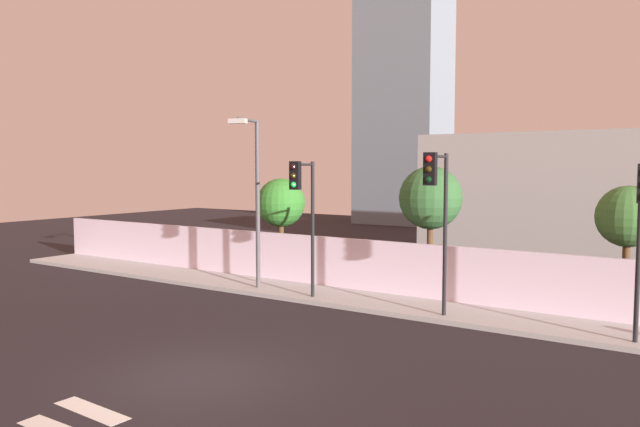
# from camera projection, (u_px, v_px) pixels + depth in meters

# --- Properties ---
(ground_plane) EXTENTS (80.00, 80.00, 0.00)m
(ground_plane) POSITION_uv_depth(u_px,v_px,m) (197.00, 377.00, 13.03)
(ground_plane) COLOR black
(sidewalk) EXTENTS (36.00, 2.40, 0.15)m
(sidewalk) POSITION_uv_depth(u_px,v_px,m) (377.00, 303.00, 19.84)
(sidewalk) COLOR #ADADAD
(sidewalk) RESTS_ON ground
(perimeter_wall) EXTENTS (36.00, 0.18, 1.80)m
(perimeter_wall) POSITION_uv_depth(u_px,v_px,m) (395.00, 268.00, 20.84)
(perimeter_wall) COLOR silver
(perimeter_wall) RESTS_ON sidewalk
(traffic_light_center) EXTENTS (0.36, 1.38, 4.55)m
(traffic_light_center) POSITION_uv_depth(u_px,v_px,m) (303.00, 199.00, 19.67)
(traffic_light_center) COLOR black
(traffic_light_center) RESTS_ON sidewalk
(traffic_light_right) EXTENTS (0.35, 1.54, 4.76)m
(traffic_light_right) POSITION_uv_depth(u_px,v_px,m) (437.00, 199.00, 17.03)
(traffic_light_right) COLOR black
(traffic_light_right) RESTS_ON sidewalk
(street_lamp_curbside) EXTENTS (0.88, 1.87, 6.03)m
(street_lamp_curbside) POSITION_uv_depth(u_px,v_px,m) (255.00, 188.00, 21.49)
(street_lamp_curbside) COLOR #4C4C51
(street_lamp_curbside) RESTS_ON sidewalk
(roadside_tree_leftmost) EXTENTS (1.99, 1.99, 4.06)m
(roadside_tree_leftmost) POSITION_uv_depth(u_px,v_px,m) (281.00, 203.00, 24.79)
(roadside_tree_leftmost) COLOR brown
(roadside_tree_leftmost) RESTS_ON ground
(roadside_tree_midleft) EXTENTS (2.21, 2.21, 4.55)m
(roadside_tree_midleft) POSITION_uv_depth(u_px,v_px,m) (431.00, 199.00, 21.15)
(roadside_tree_midleft) COLOR brown
(roadside_tree_midleft) RESTS_ON ground
(roadside_tree_midright) EXTENTS (1.81, 1.81, 3.97)m
(roadside_tree_midright) POSITION_uv_depth(u_px,v_px,m) (628.00, 218.00, 17.77)
(roadside_tree_midright) COLOR brown
(roadside_tree_midright) RESTS_ON ground
(low_building_distant) EXTENTS (14.74, 6.00, 6.22)m
(low_building_distant) POSITION_uv_depth(u_px,v_px,m) (576.00, 195.00, 30.58)
(low_building_distant) COLOR #AFAFAF
(low_building_distant) RESTS_ON ground
(tower_on_skyline) EXTENTS (6.69, 5.00, 30.07)m
(tower_on_skyline) POSITION_uv_depth(u_px,v_px,m) (404.00, 35.00, 48.17)
(tower_on_skyline) COLOR slate
(tower_on_skyline) RESTS_ON ground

